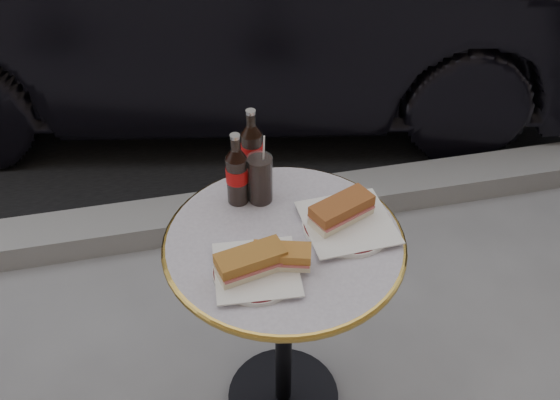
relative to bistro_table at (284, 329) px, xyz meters
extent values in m
plane|color=gray|center=(0.00, 0.00, -0.37)|extent=(80.00, 80.00, 0.00)
cube|color=gray|center=(0.00, 0.90, -0.32)|extent=(40.00, 0.20, 0.12)
cylinder|color=silver|center=(-0.09, -0.10, 0.37)|extent=(0.26, 0.26, 0.01)
cylinder|color=white|center=(0.17, 0.01, 0.37)|extent=(0.26, 0.26, 0.01)
cube|color=#A7692A|center=(-0.10, -0.10, 0.41)|extent=(0.18, 0.11, 0.06)
cube|color=#B3702D|center=(-0.03, -0.10, 0.40)|extent=(0.15, 0.10, 0.05)
cube|color=brown|center=(0.16, 0.03, 0.41)|extent=(0.18, 0.14, 0.06)
cylinder|color=black|center=(-0.03, 0.17, 0.44)|extent=(0.08, 0.08, 0.14)
camera|label=1|loc=(-0.26, -1.11, 1.46)|focal=40.00mm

